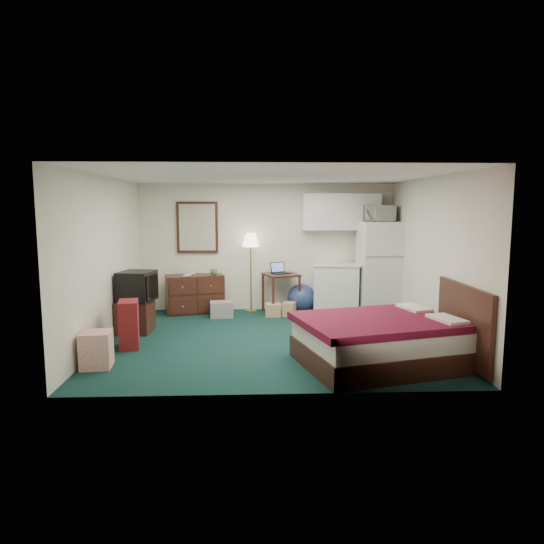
{
  "coord_description": "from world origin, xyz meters",
  "views": [
    {
      "loc": [
        -0.28,
        -7.34,
        2.04
      ],
      "look_at": [
        0.03,
        0.08,
        1.04
      ],
      "focal_mm": 32.0,
      "sensor_mm": 36.0,
      "label": 1
    }
  ],
  "objects_px": {
    "dresser": "(195,294)",
    "fridge": "(379,268)",
    "tv_stand": "(135,316)",
    "floor_lamp": "(251,273)",
    "kitchen_counter": "(337,289)",
    "desk": "(281,293)",
    "bed": "(378,342)",
    "suitcase": "(129,324)"
  },
  "relations": [
    {
      "from": "fridge",
      "to": "bed",
      "type": "distance_m",
      "value": 3.18
    },
    {
      "from": "floor_lamp",
      "to": "bed",
      "type": "height_order",
      "value": "floor_lamp"
    },
    {
      "from": "dresser",
      "to": "tv_stand",
      "type": "relative_size",
      "value": 1.9
    },
    {
      "from": "desk",
      "to": "fridge",
      "type": "relative_size",
      "value": 0.43
    },
    {
      "from": "floor_lamp",
      "to": "bed",
      "type": "relative_size",
      "value": 0.81
    },
    {
      "from": "dresser",
      "to": "floor_lamp",
      "type": "height_order",
      "value": "floor_lamp"
    },
    {
      "from": "floor_lamp",
      "to": "suitcase",
      "type": "height_order",
      "value": "floor_lamp"
    },
    {
      "from": "bed",
      "to": "kitchen_counter",
      "type": "bearing_deg",
      "value": 74.65
    },
    {
      "from": "desk",
      "to": "bed",
      "type": "distance_m",
      "value": 3.41
    },
    {
      "from": "desk",
      "to": "dresser",
      "type": "bearing_deg",
      "value": 158.6
    },
    {
      "from": "floor_lamp",
      "to": "bed",
      "type": "bearing_deg",
      "value": -63.77
    },
    {
      "from": "kitchen_counter",
      "to": "tv_stand",
      "type": "height_order",
      "value": "kitchen_counter"
    },
    {
      "from": "kitchen_counter",
      "to": "suitcase",
      "type": "distance_m",
      "value": 4.15
    },
    {
      "from": "kitchen_counter",
      "to": "fridge",
      "type": "relative_size",
      "value": 0.52
    },
    {
      "from": "fridge",
      "to": "desk",
      "type": "bearing_deg",
      "value": 171.48
    },
    {
      "from": "desk",
      "to": "bed",
      "type": "xyz_separation_m",
      "value": [
        1.07,
        -3.23,
        -0.08
      ]
    },
    {
      "from": "tv_stand",
      "to": "bed",
      "type": "bearing_deg",
      "value": -23.98
    },
    {
      "from": "suitcase",
      "to": "kitchen_counter",
      "type": "bearing_deg",
      "value": 22.99
    },
    {
      "from": "tv_stand",
      "to": "fridge",
      "type": "bearing_deg",
      "value": 18.7
    },
    {
      "from": "dresser",
      "to": "desk",
      "type": "distance_m",
      "value": 1.67
    },
    {
      "from": "fridge",
      "to": "bed",
      "type": "relative_size",
      "value": 0.93
    },
    {
      "from": "kitchen_counter",
      "to": "desk",
      "type": "bearing_deg",
      "value": -168.28
    },
    {
      "from": "floor_lamp",
      "to": "desk",
      "type": "xyz_separation_m",
      "value": [
        0.58,
        -0.12,
        -0.39
      ]
    },
    {
      "from": "dresser",
      "to": "suitcase",
      "type": "xyz_separation_m",
      "value": [
        -0.68,
        -2.37,
        -0.02
      ]
    },
    {
      "from": "desk",
      "to": "bed",
      "type": "bearing_deg",
      "value": -91.37
    },
    {
      "from": "dresser",
      "to": "tv_stand",
      "type": "bearing_deg",
      "value": -134.28
    },
    {
      "from": "floor_lamp",
      "to": "kitchen_counter",
      "type": "xyz_separation_m",
      "value": [
        1.68,
        -0.14,
        -0.31
      ]
    },
    {
      "from": "floor_lamp",
      "to": "kitchen_counter",
      "type": "relative_size",
      "value": 1.66
    },
    {
      "from": "fridge",
      "to": "tv_stand",
      "type": "relative_size",
      "value": 3.1
    },
    {
      "from": "dresser",
      "to": "bed",
      "type": "relative_size",
      "value": 0.57
    },
    {
      "from": "dresser",
      "to": "fridge",
      "type": "xyz_separation_m",
      "value": [
        3.53,
        -0.26,
        0.52
      ]
    },
    {
      "from": "dresser",
      "to": "kitchen_counter",
      "type": "distance_m",
      "value": 2.77
    },
    {
      "from": "tv_stand",
      "to": "dresser",
      "type": "bearing_deg",
      "value": 64.29
    },
    {
      "from": "desk",
      "to": "kitchen_counter",
      "type": "bearing_deg",
      "value": -20.74
    },
    {
      "from": "bed",
      "to": "desk",
      "type": "bearing_deg",
      "value": 93.43
    },
    {
      "from": "desk",
      "to": "kitchen_counter",
      "type": "distance_m",
      "value": 1.1
    },
    {
      "from": "floor_lamp",
      "to": "fridge",
      "type": "relative_size",
      "value": 0.87
    },
    {
      "from": "fridge",
      "to": "dresser",
      "type": "bearing_deg",
      "value": 173.72
    },
    {
      "from": "floor_lamp",
      "to": "suitcase",
      "type": "xyz_separation_m",
      "value": [
        -1.77,
        -2.44,
        -0.42
      ]
    },
    {
      "from": "desk",
      "to": "bed",
      "type": "height_order",
      "value": "desk"
    },
    {
      "from": "fridge",
      "to": "suitcase",
      "type": "distance_m",
      "value": 4.74
    },
    {
      "from": "bed",
      "to": "suitcase",
      "type": "distance_m",
      "value": 3.54
    }
  ]
}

